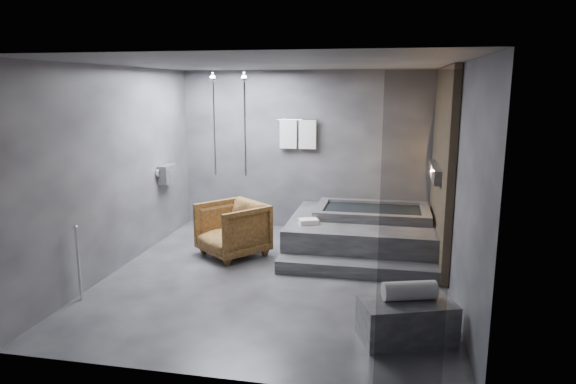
# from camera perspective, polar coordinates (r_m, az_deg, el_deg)

# --- Properties ---
(room) EXTENTS (5.00, 5.04, 2.82)m
(room) POSITION_cam_1_polar(r_m,az_deg,el_deg) (6.77, 2.39, 4.93)
(room) COLOR #2A2A2C
(room) RESTS_ON ground
(tub_deck) EXTENTS (2.20, 2.00, 0.50)m
(tub_deck) POSITION_cam_1_polar(r_m,az_deg,el_deg) (8.19, 8.17, -4.58)
(tub_deck) COLOR #2F2F31
(tub_deck) RESTS_ON ground
(tub_step) EXTENTS (2.20, 0.36, 0.18)m
(tub_step) POSITION_cam_1_polar(r_m,az_deg,el_deg) (7.12, 7.58, -8.45)
(tub_step) COLOR #2F2F31
(tub_step) RESTS_ON ground
(concrete_bench) EXTENTS (1.04, 0.79, 0.42)m
(concrete_bench) POSITION_cam_1_polar(r_m,az_deg,el_deg) (5.47, 13.04, -13.74)
(concrete_bench) COLOR #343436
(concrete_bench) RESTS_ON ground
(driftwood_chair) EXTENTS (1.24, 1.24, 0.81)m
(driftwood_chair) POSITION_cam_1_polar(r_m,az_deg,el_deg) (7.81, -6.19, -4.12)
(driftwood_chair) COLOR #402710
(driftwood_chair) RESTS_ON ground
(rolled_towel) EXTENTS (0.57, 0.35, 0.19)m
(rolled_towel) POSITION_cam_1_polar(r_m,az_deg,el_deg) (5.39, 13.35, -10.61)
(rolled_towel) COLOR white
(rolled_towel) RESTS_ON concrete_bench
(deck_towel) EXTENTS (0.34, 0.30, 0.07)m
(deck_towel) POSITION_cam_1_polar(r_m,az_deg,el_deg) (7.70, 2.30, -3.29)
(deck_towel) COLOR white
(deck_towel) RESTS_ON tub_deck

